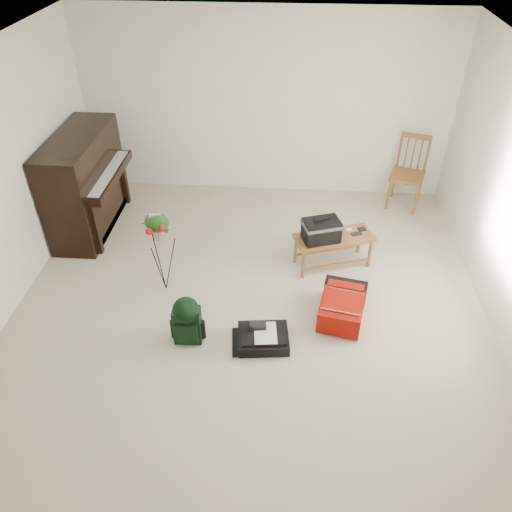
# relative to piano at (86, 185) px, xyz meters

# --- Properties ---
(floor) EXTENTS (5.00, 5.50, 0.01)m
(floor) POSITION_rel_piano_xyz_m (2.19, -1.60, -0.60)
(floor) COLOR #BAAC96
(floor) RESTS_ON ground
(ceiling) EXTENTS (5.00, 5.50, 0.01)m
(ceiling) POSITION_rel_piano_xyz_m (2.19, -1.60, 1.90)
(ceiling) COLOR white
(ceiling) RESTS_ON wall_back
(wall_back) EXTENTS (5.00, 0.04, 2.50)m
(wall_back) POSITION_rel_piano_xyz_m (2.19, 1.15, 0.65)
(wall_back) COLOR white
(wall_back) RESTS_ON floor
(piano) EXTENTS (0.71, 1.50, 1.25)m
(piano) POSITION_rel_piano_xyz_m (0.00, 0.00, 0.00)
(piano) COLOR black
(piano) RESTS_ON floor
(bench) EXTENTS (0.98, 0.63, 0.70)m
(bench) POSITION_rel_piano_xyz_m (2.98, -0.65, -0.11)
(bench) COLOR olive
(bench) RESTS_ON floor
(dining_chair) EXTENTS (0.54, 0.54, 0.99)m
(dining_chair) POSITION_rel_piano_xyz_m (4.15, 0.84, -0.12)
(dining_chair) COLOR olive
(dining_chair) RESTS_ON floor
(red_suitcase) EXTENTS (0.55, 0.72, 0.27)m
(red_suitcase) POSITION_rel_piano_xyz_m (3.16, -1.47, -0.45)
(red_suitcase) COLOR #A61407
(red_suitcase) RESTS_ON floor
(black_duffel) EXTENTS (0.54, 0.45, 0.21)m
(black_duffel) POSITION_rel_piano_xyz_m (2.37, -1.95, -0.52)
(black_duffel) COLOR black
(black_duffel) RESTS_ON floor
(green_backpack) EXTENTS (0.27, 0.26, 0.53)m
(green_backpack) POSITION_rel_piano_xyz_m (1.62, -1.96, -0.31)
(green_backpack) COLOR black
(green_backpack) RESTS_ON floor
(flower_stand) EXTENTS (0.38, 0.38, 1.03)m
(flower_stand) POSITION_rel_piano_xyz_m (1.22, -1.21, -0.10)
(flower_stand) COLOR black
(flower_stand) RESTS_ON floor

